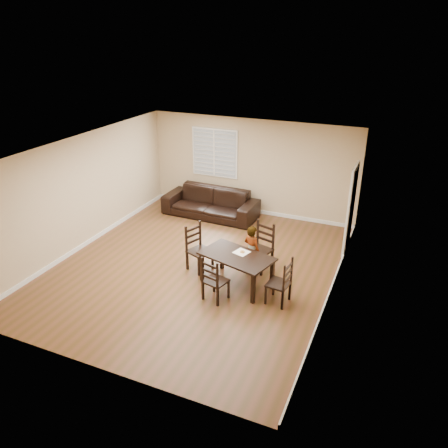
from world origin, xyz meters
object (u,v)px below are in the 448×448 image
(dining_table, at_px, (237,259))
(child, at_px, (252,251))
(chair_left, at_px, (196,248))
(sofa, at_px, (211,203))
(chair_right, at_px, (284,284))
(chair_near, at_px, (263,247))
(chair_far, at_px, (212,282))
(donut, at_px, (242,252))

(dining_table, xyz_separation_m, child, (0.14, 0.52, -0.03))
(chair_left, xyz_separation_m, sofa, (-0.93, 2.78, -0.09))
(chair_right, bearing_deg, chair_near, -138.72)
(chair_near, relative_size, sofa, 0.41)
(chair_far, xyz_separation_m, child, (0.35, 1.28, 0.14))
(chair_left, bearing_deg, chair_far, -119.11)
(chair_right, bearing_deg, donut, -106.34)
(chair_far, bearing_deg, child, -90.93)
(dining_table, height_order, chair_near, chair_near)
(chair_left, relative_size, sofa, 0.39)
(chair_right, height_order, sofa, chair_right)
(chair_near, relative_size, child, 0.94)
(dining_table, height_order, chair_left, chair_left)
(chair_far, relative_size, sofa, 0.36)
(donut, bearing_deg, chair_left, 172.10)
(dining_table, distance_m, child, 0.54)
(child, bearing_deg, chair_right, 162.88)
(child, bearing_deg, chair_left, 32.06)
(chair_far, xyz_separation_m, chair_right, (1.31, 0.48, 0.00))
(sofa, bearing_deg, child, -48.23)
(child, relative_size, donut, 11.45)
(chair_right, bearing_deg, child, -123.34)
(chair_near, bearing_deg, sofa, 153.87)
(chair_near, height_order, chair_left, chair_near)
(chair_left, xyz_separation_m, child, (1.24, 0.20, 0.10))
(chair_far, bearing_deg, dining_table, -90.87)
(chair_far, distance_m, chair_left, 1.40)
(dining_table, height_order, child, child)
(chair_near, relative_size, chair_right, 1.13)
(chair_left, relative_size, child, 0.91)
(chair_far, height_order, chair_left, chair_left)
(chair_near, distance_m, sofa, 3.16)
(chair_right, bearing_deg, dining_table, -97.84)
(child, xyz_separation_m, donut, (-0.08, -0.36, 0.14))
(chair_left, relative_size, chair_right, 1.09)
(chair_left, bearing_deg, sofa, 39.90)
(dining_table, relative_size, chair_far, 1.73)
(chair_right, bearing_deg, chair_left, -98.63)
(chair_near, distance_m, chair_left, 1.49)
(dining_table, xyz_separation_m, chair_right, (1.10, -0.28, -0.17))
(chair_far, bearing_deg, chair_near, -91.09)
(child, bearing_deg, chair_far, 97.57)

